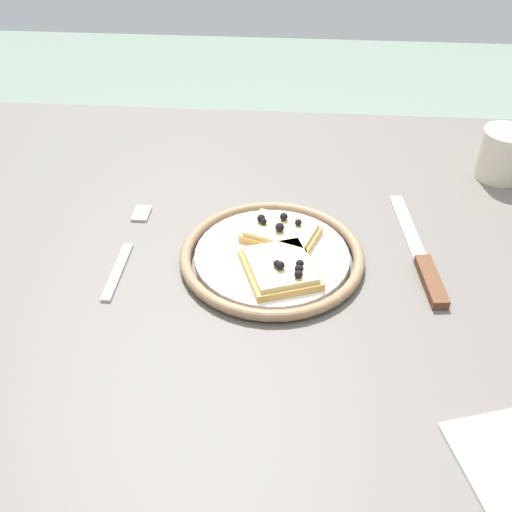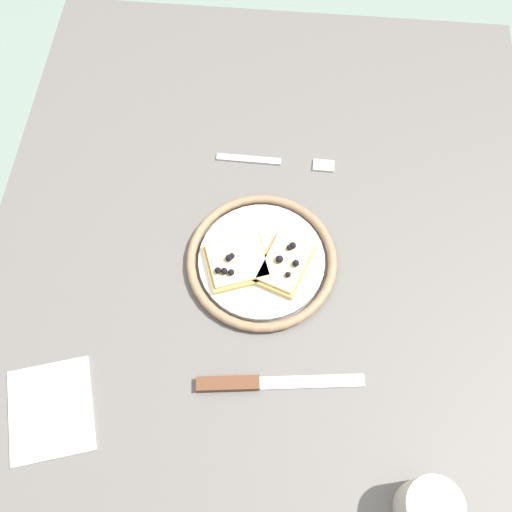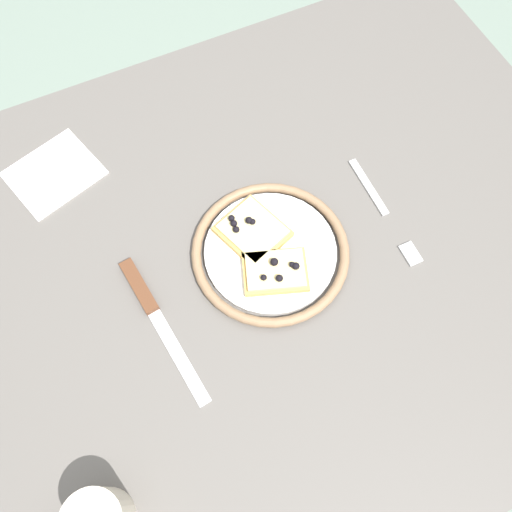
% 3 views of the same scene
% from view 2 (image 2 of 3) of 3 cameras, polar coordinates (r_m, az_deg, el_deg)
% --- Properties ---
extents(ground_plane, '(6.00, 6.00, 0.00)m').
position_cam_2_polar(ground_plane, '(1.63, 0.34, -11.49)').
color(ground_plane, gray).
extents(dining_table, '(1.08, 0.88, 0.74)m').
position_cam_2_polar(dining_table, '(1.00, 0.55, -2.22)').
color(dining_table, '#5B5651').
rests_on(dining_table, ground_plane).
extents(plate, '(0.24, 0.24, 0.02)m').
position_cam_2_polar(plate, '(0.91, 0.75, -0.44)').
color(plate, white).
rests_on(plate, dining_table).
extents(pizza_slice_near, '(0.11, 0.09, 0.03)m').
position_cam_2_polar(pizza_slice_near, '(0.90, 2.79, -0.81)').
color(pizza_slice_near, tan).
rests_on(pizza_slice_near, plate).
extents(pizza_slice_far, '(0.11, 0.12, 0.03)m').
position_cam_2_polar(pizza_slice_far, '(0.90, -1.89, -0.61)').
color(pizza_slice_far, tan).
rests_on(pizza_slice_far, plate).
extents(knife, '(0.05, 0.24, 0.01)m').
position_cam_2_polar(knife, '(0.85, -0.49, -12.25)').
color(knife, silver).
rests_on(knife, dining_table).
extents(fork, '(0.02, 0.20, 0.00)m').
position_cam_2_polar(fork, '(1.01, 2.02, 9.16)').
color(fork, '#BABABA').
rests_on(fork, dining_table).
extents(cup, '(0.07, 0.07, 0.08)m').
position_cam_2_polar(cup, '(0.82, 16.37, -22.39)').
color(cup, beige).
rests_on(cup, dining_table).
extents(napkin, '(0.16, 0.15, 0.00)m').
position_cam_2_polar(napkin, '(0.89, -19.32, -13.94)').
color(napkin, white).
rests_on(napkin, dining_table).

